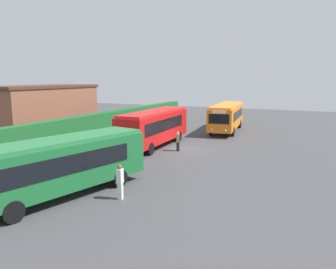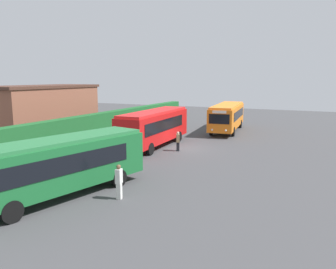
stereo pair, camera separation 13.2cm
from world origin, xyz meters
name	(u,v)px [view 2 (the right image)]	position (x,y,z in m)	size (l,w,h in m)	color
ground_plane	(183,148)	(0.00, 0.00, 0.00)	(82.03, 82.03, 0.00)	#424244
bus_green	(59,164)	(-14.09, 1.03, 1.79)	(10.39, 4.63, 3.09)	#19602D
bus_red	(155,126)	(-0.40, 2.60, 1.87)	(10.37, 2.75, 3.24)	red
bus_orange	(227,116)	(11.05, -0.86, 1.80)	(10.68, 3.72, 3.11)	orange
person_left	(119,181)	(-13.02, -1.89, 0.97)	(0.42, 0.32, 1.82)	silver
person_center	(178,141)	(-1.15, 0.00, 0.86)	(0.56, 0.45, 1.66)	black
hedge_row	(71,128)	(0.00, 12.51, 1.05)	(53.01, 1.26, 2.10)	#1C5A28
depot_building	(43,108)	(2.43, 18.59, 2.64)	(13.81, 5.81, 5.26)	brown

